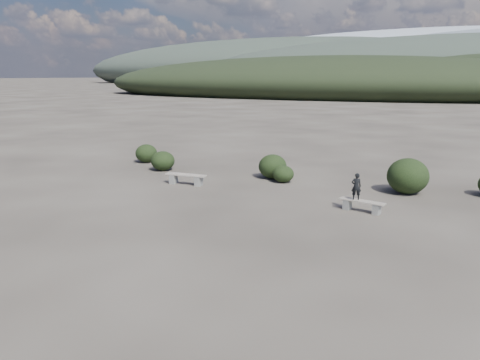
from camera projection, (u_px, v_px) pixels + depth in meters
The scene contains 10 objects.
ground at pixel (178, 241), 13.36m from camera, with size 1200.00×1200.00×0.00m, color #322C26.
bench_left at pixel (186, 178), 20.14m from camera, with size 1.86×0.55×0.46m.
bench_right at pixel (362, 205), 16.15m from camera, with size 1.63×0.59×0.40m.
seated_person at pixel (356, 186), 16.15m from camera, with size 0.34×0.22×0.94m, color black.
shrub_a at pixel (163, 161), 23.11m from camera, with size 1.17×1.17×0.96m, color black.
shrub_b at pixel (273, 166), 21.33m from camera, with size 1.29×1.29×1.10m, color black.
shrub_c at pixel (283, 174), 20.56m from camera, with size 0.94×0.94×0.75m, color black.
shrub_d at pixel (408, 176), 18.55m from camera, with size 1.62×1.62×1.42m, color black.
shrub_f at pixel (146, 153), 25.23m from camera, with size 1.16×1.16×0.98m, color black.
mountain_ridges at pixel (460, 65), 308.99m from camera, with size 500.00×400.00×56.00m.
Camera 1 is at (7.31, -10.47, 4.63)m, focal length 35.00 mm.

